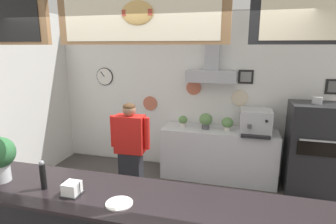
{
  "coord_description": "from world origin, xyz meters",
  "views": [
    {
      "loc": [
        0.81,
        -2.31,
        2.26
      ],
      "look_at": [
        -0.02,
        0.79,
        1.49
      ],
      "focal_mm": 29.79,
      "sensor_mm": 36.0,
      "label": 1
    }
  ],
  "objects_px": {
    "condiment_plate": "(119,203)",
    "potted_basil": "(227,123)",
    "shop_worker": "(131,155)",
    "napkin_holder": "(72,189)",
    "pepper_grinder": "(43,175)",
    "pizza_oven": "(311,149)",
    "espresso_machine": "(256,122)",
    "potted_rosemary": "(206,120)",
    "potted_oregano": "(183,121)"
  },
  "relations": [
    {
      "from": "pizza_oven",
      "to": "potted_rosemary",
      "type": "bearing_deg",
      "value": 176.65
    },
    {
      "from": "pizza_oven",
      "to": "shop_worker",
      "type": "distance_m",
      "value": 2.76
    },
    {
      "from": "condiment_plate",
      "to": "potted_basil",
      "type": "bearing_deg",
      "value": 76.25
    },
    {
      "from": "condiment_plate",
      "to": "napkin_holder",
      "type": "bearing_deg",
      "value": 175.64
    },
    {
      "from": "pizza_oven",
      "to": "potted_basil",
      "type": "distance_m",
      "value": 1.32
    },
    {
      "from": "napkin_holder",
      "to": "shop_worker",
      "type": "bearing_deg",
      "value": 93.37
    },
    {
      "from": "pizza_oven",
      "to": "condiment_plate",
      "type": "xyz_separation_m",
      "value": [
        -1.96,
        -2.68,
        0.34
      ]
    },
    {
      "from": "potted_basil",
      "to": "potted_oregano",
      "type": "relative_size",
      "value": 1.14
    },
    {
      "from": "potted_oregano",
      "to": "napkin_holder",
      "type": "xyz_separation_m",
      "value": [
        -0.36,
        -2.77,
        0.11
      ]
    },
    {
      "from": "pizza_oven",
      "to": "potted_rosemary",
      "type": "relative_size",
      "value": 5.7
    },
    {
      "from": "napkin_holder",
      "to": "potted_rosemary",
      "type": "bearing_deg",
      "value": 74.58
    },
    {
      "from": "pizza_oven",
      "to": "shop_worker",
      "type": "bearing_deg",
      "value": -154.39
    },
    {
      "from": "pizza_oven",
      "to": "potted_oregano",
      "type": "height_order",
      "value": "pizza_oven"
    },
    {
      "from": "potted_oregano",
      "to": "napkin_holder",
      "type": "height_order",
      "value": "napkin_holder"
    },
    {
      "from": "potted_rosemary",
      "to": "potted_basil",
      "type": "xyz_separation_m",
      "value": [
        0.36,
        -0.0,
        -0.03
      ]
    },
    {
      "from": "pepper_grinder",
      "to": "condiment_plate",
      "type": "relative_size",
      "value": 1.22
    },
    {
      "from": "potted_oregano",
      "to": "potted_rosemary",
      "type": "bearing_deg",
      "value": -3.31
    },
    {
      "from": "pizza_oven",
      "to": "espresso_machine",
      "type": "relative_size",
      "value": 2.78
    },
    {
      "from": "shop_worker",
      "to": "pizza_oven",
      "type": "bearing_deg",
      "value": -156.67
    },
    {
      "from": "espresso_machine",
      "to": "shop_worker",
      "type": "bearing_deg",
      "value": -142.3
    },
    {
      "from": "potted_oregano",
      "to": "napkin_holder",
      "type": "bearing_deg",
      "value": -97.39
    },
    {
      "from": "pizza_oven",
      "to": "condiment_plate",
      "type": "bearing_deg",
      "value": -126.2
    },
    {
      "from": "potted_rosemary",
      "to": "condiment_plate",
      "type": "bearing_deg",
      "value": -96.51
    },
    {
      "from": "potted_basil",
      "to": "napkin_holder",
      "type": "height_order",
      "value": "napkin_holder"
    },
    {
      "from": "shop_worker",
      "to": "napkin_holder",
      "type": "height_order",
      "value": "shop_worker"
    },
    {
      "from": "shop_worker",
      "to": "pepper_grinder",
      "type": "xyz_separation_m",
      "value": [
        -0.21,
        -1.43,
        0.36
      ]
    },
    {
      "from": "pepper_grinder",
      "to": "espresso_machine",
      "type": "bearing_deg",
      "value": 55.58
    },
    {
      "from": "potted_basil",
      "to": "pepper_grinder",
      "type": "distance_m",
      "value": 3.07
    },
    {
      "from": "pizza_oven",
      "to": "potted_rosemary",
      "type": "distance_m",
      "value": 1.68
    },
    {
      "from": "napkin_holder",
      "to": "pepper_grinder",
      "type": "relative_size",
      "value": 0.6
    },
    {
      "from": "napkin_holder",
      "to": "pepper_grinder",
      "type": "distance_m",
      "value": 0.3
    },
    {
      "from": "potted_basil",
      "to": "condiment_plate",
      "type": "height_order",
      "value": "potted_basil"
    },
    {
      "from": "pepper_grinder",
      "to": "shop_worker",
      "type": "bearing_deg",
      "value": 81.83
    },
    {
      "from": "espresso_machine",
      "to": "pepper_grinder",
      "type": "height_order",
      "value": "pepper_grinder"
    },
    {
      "from": "shop_worker",
      "to": "napkin_holder",
      "type": "bearing_deg",
      "value": 91.09
    },
    {
      "from": "condiment_plate",
      "to": "potted_oregano",
      "type": "bearing_deg",
      "value": 91.66
    },
    {
      "from": "shop_worker",
      "to": "espresso_machine",
      "type": "height_order",
      "value": "shop_worker"
    },
    {
      "from": "potted_rosemary",
      "to": "napkin_holder",
      "type": "bearing_deg",
      "value": -105.42
    },
    {
      "from": "pizza_oven",
      "to": "shop_worker",
      "type": "relative_size",
      "value": 0.99
    },
    {
      "from": "pizza_oven",
      "to": "napkin_holder",
      "type": "relative_size",
      "value": 9.71
    },
    {
      "from": "napkin_holder",
      "to": "pepper_grinder",
      "type": "height_order",
      "value": "pepper_grinder"
    },
    {
      "from": "espresso_machine",
      "to": "condiment_plate",
      "type": "height_order",
      "value": "espresso_machine"
    },
    {
      "from": "espresso_machine",
      "to": "pepper_grinder",
      "type": "bearing_deg",
      "value": -124.42
    },
    {
      "from": "espresso_machine",
      "to": "potted_rosemary",
      "type": "bearing_deg",
      "value": 178.91
    },
    {
      "from": "potted_rosemary",
      "to": "napkin_holder",
      "type": "distance_m",
      "value": 2.85
    },
    {
      "from": "shop_worker",
      "to": "condiment_plate",
      "type": "distance_m",
      "value": 1.6
    },
    {
      "from": "shop_worker",
      "to": "espresso_machine",
      "type": "relative_size",
      "value": 2.8
    },
    {
      "from": "condiment_plate",
      "to": "pepper_grinder",
      "type": "bearing_deg",
      "value": 175.58
    },
    {
      "from": "shop_worker",
      "to": "condiment_plate",
      "type": "bearing_deg",
      "value": 107.16
    },
    {
      "from": "shop_worker",
      "to": "espresso_machine",
      "type": "bearing_deg",
      "value": -144.58
    }
  ]
}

